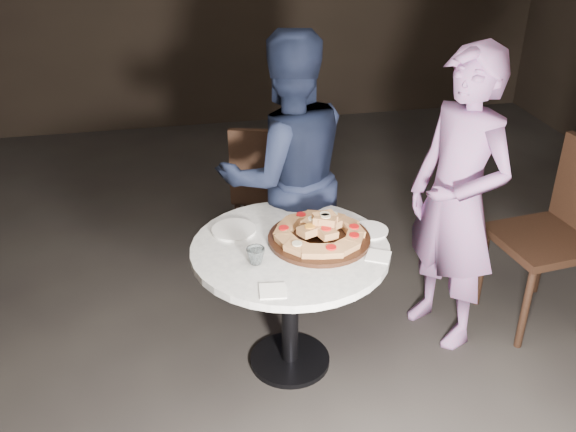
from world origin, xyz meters
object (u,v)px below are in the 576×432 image
Objects in this scene: diner_navy at (286,175)px; diner_teal at (457,202)px; serving_board at (319,239)px; water_glass at (256,256)px; chair_right at (562,225)px; chair_far at (269,183)px; table at (290,270)px; focaccia_pile at (320,230)px.

diner_navy is 1.00× the size of diner_teal.
water_glass reaches higher than serving_board.
chair_right is at bearing 68.97° from diner_teal.
water_glass is at bearing -157.16° from serving_board.
serving_board is at bearing 22.84° from water_glass.
chair_far is at bearing -128.83° from chair_right.
focaccia_pile reaches higher than table.
chair_far reaches higher than table.
chair_far reaches higher than water_glass.
focaccia_pile is (0.14, 0.02, 0.18)m from table.
chair_far is 0.59× the size of diner_teal.
table is at bearing 101.54° from chair_far.
chair_far is at bearing -160.85° from diner_teal.
focaccia_pile is 0.55m from diner_navy.
focaccia_pile reaches higher than water_glass.
focaccia_pile is (0.00, 0.00, 0.04)m from serving_board.
serving_board is 0.99m from chair_far.
diner_navy is (-1.37, 0.45, 0.20)m from chair_right.
diner_teal reaches higher than diner_navy.
chair_far is 1.65m from chair_right.
focaccia_pile is at bearing 22.81° from water_glass.
table is 1.00m from chair_far.
focaccia_pile is 1.34m from chair_right.
diner_navy reaches higher than chair_far.
water_glass is 0.74m from diner_navy.
chair_right is (1.40, -0.88, 0.04)m from chair_far.
chair_far is 0.59× the size of diner_navy.
chair_right is at bearing 4.06° from focaccia_pile.
focaccia_pile is 0.35m from water_glass.
diner_navy reaches higher than chair_right.
diner_navy reaches higher than serving_board.
serving_board is (0.14, 0.02, 0.14)m from table.
focaccia_pile is 1.00m from chair_far.
chair_far reaches higher than serving_board.
table is at bearing -105.08° from diner_teal.
diner_teal reaches higher than chair_far.
water_glass is at bearing -157.19° from focaccia_pile.
table is 1.22× the size of chair_right.
diner_teal reaches higher than serving_board.
table is 0.88m from diner_teal.
diner_teal is (1.03, 0.22, 0.05)m from water_glass.
diner_teal is (0.85, 0.11, 0.21)m from table.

